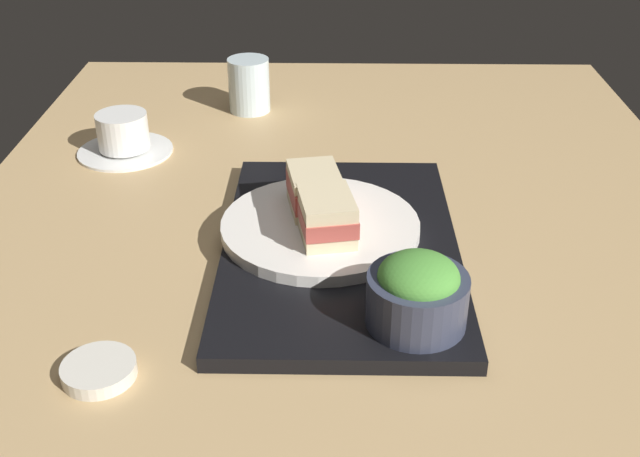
# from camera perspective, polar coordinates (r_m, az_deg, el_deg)

# --- Properties ---
(ground_plane) EXTENTS (1.40, 1.00, 0.03)m
(ground_plane) POSITION_cam_1_polar(r_m,az_deg,el_deg) (0.95, 1.49, -2.26)
(ground_plane) COLOR tan
(serving_tray) EXTENTS (0.43, 0.28, 0.02)m
(serving_tray) POSITION_cam_1_polar(r_m,az_deg,el_deg) (0.92, 1.33, -1.42)
(serving_tray) COLOR black
(serving_tray) RESTS_ON ground_plane
(sandwich_plate) EXTENTS (0.24, 0.24, 0.01)m
(sandwich_plate) POSITION_cam_1_polar(r_m,az_deg,el_deg) (0.93, 0.02, 0.14)
(sandwich_plate) COLOR white
(sandwich_plate) RESTS_ON serving_tray
(sandwich_near) EXTENTS (0.09, 0.07, 0.05)m
(sandwich_near) POSITION_cam_1_polar(r_m,az_deg,el_deg) (0.89, 0.49, 0.89)
(sandwich_near) COLOR beige
(sandwich_near) RESTS_ON sandwich_plate
(sandwich_far) EXTENTS (0.09, 0.07, 0.05)m
(sandwich_far) POSITION_cam_1_polar(r_m,az_deg,el_deg) (0.95, -0.42, 2.88)
(sandwich_far) COLOR beige
(sandwich_far) RESTS_ON sandwich_plate
(salad_bowl) EXTENTS (0.10, 0.10, 0.08)m
(salad_bowl) POSITION_cam_1_polar(r_m,az_deg,el_deg) (0.77, 7.17, -4.68)
(salad_bowl) COLOR #33384C
(salad_bowl) RESTS_ON serving_tray
(coffee_cup) EXTENTS (0.14, 0.14, 0.06)m
(coffee_cup) POSITION_cam_1_polar(r_m,az_deg,el_deg) (1.21, -14.23, 6.59)
(coffee_cup) COLOR white
(coffee_cup) RESTS_ON ground_plane
(drinking_glass) EXTENTS (0.07, 0.07, 0.09)m
(drinking_glass) POSITION_cam_1_polar(r_m,az_deg,el_deg) (1.33, -5.24, 10.45)
(drinking_glass) COLOR silver
(drinking_glass) RESTS_ON ground_plane
(small_sauce_dish) EXTENTS (0.07, 0.07, 0.01)m
(small_sauce_dish) POSITION_cam_1_polar(r_m,az_deg,el_deg) (0.78, -15.94, -9.98)
(small_sauce_dish) COLOR silver
(small_sauce_dish) RESTS_ON ground_plane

